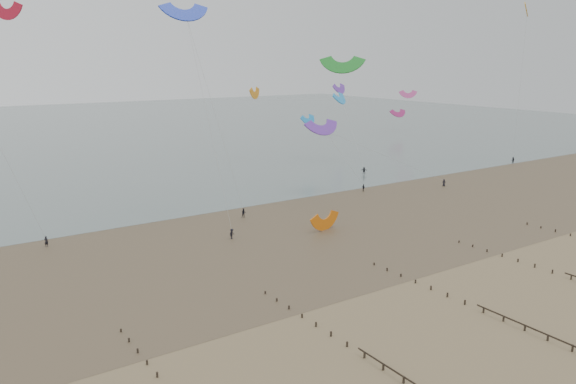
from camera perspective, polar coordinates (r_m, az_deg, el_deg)
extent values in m
plane|color=brown|center=(70.23, 12.98, -10.78)|extent=(500.00, 500.00, 0.00)
plane|color=#475654|center=(249.49, -22.66, 5.75)|extent=(500.00, 500.00, 0.00)
plane|color=#473A28|center=(95.84, -2.37, -3.86)|extent=(500.00, 500.00, 0.00)
ellipsoid|color=slate|center=(77.01, -8.83, -8.38)|extent=(23.60, 14.36, 0.01)
ellipsoid|color=slate|center=(104.65, 2.39, -2.39)|extent=(33.64, 18.32, 0.01)
ellipsoid|color=slate|center=(121.39, 17.37, -0.79)|extent=(19.65, 13.67, 0.01)
ellipsoid|color=slate|center=(88.25, -27.15, -6.90)|extent=(26.95, 14.22, 0.01)
cube|color=black|center=(55.02, -13.15, -17.66)|extent=(0.16, 0.16, 0.57)
cube|color=black|center=(57.19, -14.13, -16.46)|extent=(0.16, 0.16, 0.54)
cube|color=black|center=(59.39, -15.02, -15.35)|extent=(0.16, 0.16, 0.51)
cube|color=black|center=(61.63, -15.85, -14.31)|extent=(0.16, 0.16, 0.48)
cube|color=black|center=(63.90, -16.61, -13.34)|extent=(0.16, 0.16, 0.45)
cube|color=black|center=(53.88, 11.67, -18.21)|extent=(0.16, 0.16, 0.71)
cube|color=black|center=(55.47, 9.66, -17.14)|extent=(0.16, 0.16, 0.68)
cube|color=black|center=(57.14, 7.78, -16.12)|extent=(0.16, 0.16, 0.65)
cube|color=black|center=(58.88, 6.03, -15.14)|extent=(0.16, 0.16, 0.62)
cube|color=black|center=(60.68, 4.39, -14.20)|extent=(0.16, 0.16, 0.59)
cube|color=black|center=(62.55, 2.86, -13.31)|extent=(0.16, 0.16, 0.57)
cube|color=black|center=(64.46, 1.44, -12.47)|extent=(0.16, 0.16, 0.54)
cube|color=black|center=(66.43, 0.10, -11.66)|extent=(0.16, 0.16, 0.51)
cube|color=black|center=(68.44, -1.15, -10.90)|extent=(0.16, 0.16, 0.48)
cube|color=black|center=(70.49, -2.32, -10.18)|extent=(0.16, 0.16, 0.45)
cube|color=black|center=(64.26, 26.93, -13.98)|extent=(0.16, 0.16, 0.77)
cube|color=black|center=(65.39, 24.89, -13.29)|extent=(0.16, 0.16, 0.74)
cube|color=black|center=(66.60, 22.93, -12.62)|extent=(0.16, 0.16, 0.71)
cube|color=black|center=(67.90, 21.05, -11.95)|extent=(0.16, 0.16, 0.68)
cube|color=black|center=(69.27, 19.25, -11.30)|extent=(0.16, 0.16, 0.65)
cube|color=black|center=(70.71, 17.53, -10.67)|extent=(0.16, 0.16, 0.62)
cube|color=black|center=(72.22, 15.89, -10.05)|extent=(0.16, 0.16, 0.59)
cube|color=black|center=(73.79, 14.32, -9.45)|extent=(0.16, 0.16, 0.57)
cube|color=black|center=(75.42, 12.83, -8.87)|extent=(0.16, 0.16, 0.54)
cube|color=black|center=(77.11, 11.40, -8.31)|extent=(0.16, 0.16, 0.51)
cube|color=black|center=(78.84, 10.04, -7.76)|extent=(0.16, 0.16, 0.48)
cube|color=black|center=(80.63, 8.74, -7.24)|extent=(0.16, 0.16, 0.45)
cube|color=black|center=(83.54, 26.83, -7.76)|extent=(0.16, 0.16, 0.65)
cube|color=black|center=(84.74, 25.28, -7.32)|extent=(0.16, 0.16, 0.62)
cube|color=black|center=(86.00, 23.78, -6.88)|extent=(0.16, 0.16, 0.59)
cube|color=black|center=(87.33, 22.33, -6.46)|extent=(0.16, 0.16, 0.57)
cube|color=black|center=(88.71, 20.93, -6.04)|extent=(0.16, 0.16, 0.54)
cube|color=black|center=(90.15, 19.57, -5.63)|extent=(0.16, 0.16, 0.51)
cube|color=black|center=(91.64, 18.25, -5.23)|extent=(0.16, 0.16, 0.48)
cube|color=black|center=(93.18, 16.98, -4.85)|extent=(0.16, 0.16, 0.45)
cube|color=black|center=(103.43, 26.77, -3.90)|extent=(0.16, 0.16, 0.54)
cube|color=black|center=(104.67, 25.52, -3.59)|extent=(0.16, 0.16, 0.51)
cube|color=black|center=(105.95, 24.31, -3.28)|extent=(0.16, 0.16, 0.48)
cube|color=black|center=(107.29, 23.13, -2.98)|extent=(0.16, 0.16, 0.45)
imported|color=black|center=(94.79, -23.35, -4.63)|extent=(0.75, 0.71, 1.72)
imported|color=black|center=(169.29, 21.89, 3.01)|extent=(0.81, 0.97, 1.79)
imported|color=black|center=(133.40, 15.56, 0.92)|extent=(0.96, 0.91, 1.65)
imported|color=black|center=(103.25, -4.52, -2.13)|extent=(1.02, 0.90, 1.75)
imported|color=black|center=(91.26, -5.72, -4.25)|extent=(1.27, 1.05, 1.72)
imported|color=black|center=(124.65, 7.68, 0.43)|extent=(0.43, 0.95, 1.59)
imported|color=black|center=(143.89, 7.73, 2.18)|extent=(1.61, 1.39, 1.75)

